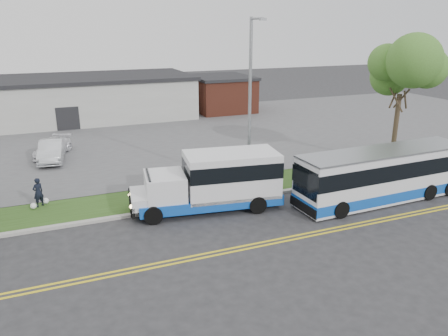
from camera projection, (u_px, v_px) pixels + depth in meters
name	position (u px, v px, depth m)	size (l,w,h in m)	color
ground	(219.00, 212.00, 22.53)	(140.00, 140.00, 0.00)	#28282B
lane_line_north	(251.00, 244.00, 19.14)	(70.00, 0.12, 0.01)	yellow
lane_line_south	(254.00, 248.00, 18.87)	(70.00, 0.12, 0.01)	yellow
curb	(211.00, 203.00, 23.47)	(80.00, 0.30, 0.15)	#9E9B93
verge	(200.00, 192.00, 25.07)	(80.00, 3.30, 0.10)	#294517
parking_lot	(146.00, 137.00, 37.48)	(80.00, 25.00, 0.10)	#4C4C4F
commercial_building	(64.00, 99.00, 43.47)	(25.40, 10.40, 4.35)	#9E9E99
brick_wing	(221.00, 93.00, 48.57)	(6.30, 7.30, 3.90)	brown
tree_east	(402.00, 73.00, 28.26)	(5.20, 5.20, 8.33)	#3C2E20
streetlight_near	(250.00, 99.00, 24.38)	(0.35, 1.53, 9.50)	gray
shuttle_bus	(217.00, 179.00, 22.51)	(8.00, 3.53, 2.97)	#0F47AB
transit_bus	(383.00, 175.00, 23.69)	(10.27, 2.70, 2.83)	silver
pedestrian	(38.00, 192.00, 22.71)	(0.57, 0.37, 1.56)	black
parked_car_a	(51.00, 151.00, 30.49)	(1.55, 4.44, 1.46)	silver
parked_car_b	(53.00, 147.00, 31.81)	(1.67, 4.11, 1.19)	white
grocery_bag_left	(33.00, 206.00, 22.58)	(0.32, 0.32, 0.32)	white
grocery_bag_right	(46.00, 201.00, 23.23)	(0.32, 0.32, 0.32)	white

